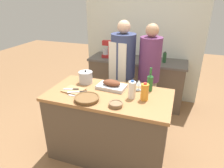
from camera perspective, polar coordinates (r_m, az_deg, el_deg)
ground_plane at (r=2.97m, az=-0.80°, el=-18.71°), size 12.00×12.00×0.00m
kitchen_island at (r=2.68m, az=-0.85°, el=-11.51°), size 1.52×0.79×0.91m
back_counter at (r=4.03m, az=6.93°, el=0.91°), size 1.85×0.60×0.89m
back_wall at (r=4.12m, az=8.64°, el=13.40°), size 2.35×0.10×2.55m
roasting_pan at (r=2.56m, az=-0.13°, el=-0.34°), size 0.38×0.25×0.12m
wicker_basket at (r=2.30m, az=-7.21°, el=-4.08°), size 0.29×0.29×0.05m
cutting_board at (r=2.56m, az=-10.91°, el=-1.72°), size 0.28×0.24×0.02m
stock_pot at (r=2.74m, az=-7.52°, el=1.91°), size 0.19×0.19×0.19m
mixing_bowl at (r=2.17m, az=1.09°, el=-5.77°), size 0.16×0.16×0.05m
juice_jug at (r=2.29m, az=9.31°, el=-2.27°), size 0.09×0.09×0.21m
milk_jug at (r=2.31m, az=5.76°, el=-1.68°), size 0.08×0.08×0.22m
wine_bottle_green at (r=2.52m, az=10.80°, el=0.61°), size 0.07×0.07×0.30m
wine_glass_left at (r=2.52m, az=7.67°, el=0.30°), size 0.08×0.08×0.14m
knife_chef at (r=2.48m, az=-9.70°, el=-2.20°), size 0.23×0.13×0.01m
knife_paring at (r=2.43m, az=-10.55°, el=-3.34°), size 0.16×0.04×0.01m
knife_bread at (r=2.56m, az=-11.49°, el=-1.44°), size 0.19×0.09×0.01m
stand_mixer at (r=3.94m, az=-1.40°, el=9.56°), size 0.18×0.14×0.33m
condiment_bottle_tall at (r=3.78m, az=9.64°, el=7.65°), size 0.06×0.06×0.17m
condiment_bottle_short at (r=3.76m, az=14.77°, el=7.32°), size 0.06×0.06×0.20m
person_cook_aproned at (r=3.20m, az=3.09°, el=4.19°), size 0.38×0.41×1.69m
person_cook_guest at (r=3.15m, az=10.50°, el=3.26°), size 0.33×0.33×1.66m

